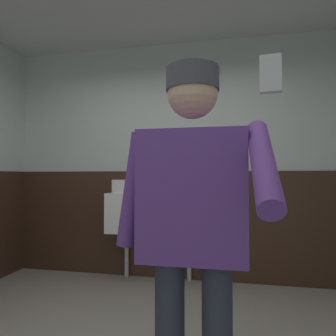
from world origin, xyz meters
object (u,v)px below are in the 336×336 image
at_px(urinal_middle, 188,213).
at_px(cell_phone, 270,74).
at_px(person, 193,214).
at_px(urinal_left, 124,212).

bearing_deg(urinal_middle, cell_phone, -77.08).
bearing_deg(person, cell_phone, -60.57).
distance_m(person, cell_phone, 0.74).
distance_m(urinal_left, person, 2.22).
bearing_deg(urinal_left, cell_phone, -61.87).
bearing_deg(cell_phone, urinal_middle, 109.78).
xyz_separation_m(person, cell_phone, (0.28, -0.50, 0.47)).
xyz_separation_m(urinal_left, urinal_middle, (0.75, 0.00, 0.00)).
height_order(person, cell_phone, person).
relative_size(urinal_middle, cell_phone, 11.27).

